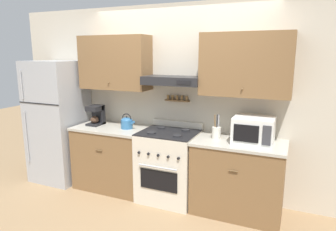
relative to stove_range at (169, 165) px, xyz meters
name	(u,v)px	position (x,y,z in m)	size (l,w,h in m)	color
ground_plane	(159,209)	(0.00, -0.31, -0.46)	(16.00, 16.00, 0.00)	#937551
wall_back	(178,89)	(0.01, 0.29, 0.98)	(5.20, 0.46, 2.55)	beige
counter_left	(113,157)	(-0.89, 0.02, -0.01)	(1.04, 0.64, 0.90)	brown
counter_right	(238,177)	(0.90, 0.02, -0.01)	(1.07, 0.64, 0.90)	brown
stove_range	(169,165)	(0.00, 0.00, 0.00)	(0.73, 0.67, 1.00)	beige
refrigerator	(58,121)	(-1.81, -0.03, 0.44)	(0.73, 0.72, 1.81)	#ADAFB5
tea_kettle	(127,123)	(-0.64, 0.02, 0.52)	(0.21, 0.16, 0.21)	teal
coffee_maker	(96,115)	(-1.16, 0.05, 0.58)	(0.18, 0.24, 0.28)	black
microwave	(254,130)	(1.05, 0.04, 0.58)	(0.45, 0.40, 0.30)	white
utensil_crock	(216,132)	(0.62, 0.02, 0.51)	(0.11, 0.11, 0.30)	silver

